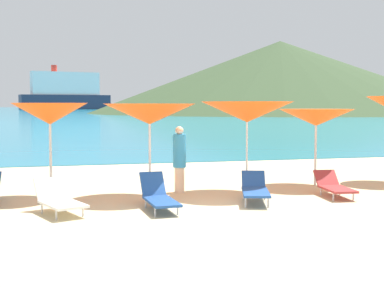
{
  "coord_description": "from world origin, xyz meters",
  "views": [
    {
      "loc": [
        -3.26,
        -9.72,
        2.15
      ],
      "look_at": [
        -0.01,
        2.82,
        1.2
      ],
      "focal_mm": 50.41,
      "sensor_mm": 36.0,
      "label": 1
    }
  ],
  "objects_px": {
    "umbrella_3": "(50,114)",
    "umbrella_4": "(150,114)",
    "lounge_chair_8": "(334,186)",
    "cruise_ship": "(66,93)",
    "umbrella_5": "(247,112)",
    "umbrella_6": "(316,118)",
    "lounge_chair_2": "(59,200)",
    "lounge_chair_4": "(159,196)",
    "lounge_chair_5": "(255,189)",
    "beachgoer_0": "(179,158)"
  },
  "relations": [
    {
      "from": "umbrella_6",
      "to": "cruise_ship",
      "type": "distance_m",
      "value": 240.41
    },
    {
      "from": "umbrella_3",
      "to": "lounge_chair_8",
      "type": "height_order",
      "value": "umbrella_3"
    },
    {
      "from": "lounge_chair_5",
      "to": "umbrella_6",
      "type": "bearing_deg",
      "value": 55.18
    },
    {
      "from": "umbrella_4",
      "to": "umbrella_6",
      "type": "xyz_separation_m",
      "value": [
        4.55,
        0.64,
        -0.12
      ]
    },
    {
      "from": "umbrella_5",
      "to": "lounge_chair_2",
      "type": "relative_size",
      "value": 1.53
    },
    {
      "from": "umbrella_4",
      "to": "lounge_chair_8",
      "type": "xyz_separation_m",
      "value": [
        4.18,
        -1.03,
        -1.68
      ]
    },
    {
      "from": "umbrella_6",
      "to": "lounge_chair_4",
      "type": "xyz_separation_m",
      "value": [
        -4.64,
        -2.15,
        -1.53
      ]
    },
    {
      "from": "beachgoer_0",
      "to": "cruise_ship",
      "type": "distance_m",
      "value": 240.61
    },
    {
      "from": "lounge_chair_8",
      "to": "umbrella_3",
      "type": "bearing_deg",
      "value": 172.66
    },
    {
      "from": "umbrella_3",
      "to": "cruise_ship",
      "type": "bearing_deg",
      "value": 88.54
    },
    {
      "from": "lounge_chair_4",
      "to": "umbrella_4",
      "type": "bearing_deg",
      "value": 84.2
    },
    {
      "from": "lounge_chair_8",
      "to": "umbrella_5",
      "type": "bearing_deg",
      "value": 156.88
    },
    {
      "from": "umbrella_4",
      "to": "lounge_chair_4",
      "type": "xyz_separation_m",
      "value": [
        -0.09,
        -1.51,
        -1.65
      ]
    },
    {
      "from": "lounge_chair_4",
      "to": "umbrella_6",
      "type": "bearing_deg",
      "value": 22.44
    },
    {
      "from": "umbrella_4",
      "to": "lounge_chair_4",
      "type": "height_order",
      "value": "umbrella_4"
    },
    {
      "from": "umbrella_3",
      "to": "umbrella_4",
      "type": "bearing_deg",
      "value": -12.89
    },
    {
      "from": "umbrella_5",
      "to": "lounge_chair_5",
      "type": "height_order",
      "value": "umbrella_5"
    },
    {
      "from": "umbrella_3",
      "to": "lounge_chair_2",
      "type": "xyz_separation_m",
      "value": [
        0.15,
        -1.96,
        -1.65
      ]
    },
    {
      "from": "umbrella_3",
      "to": "lounge_chair_4",
      "type": "height_order",
      "value": "umbrella_3"
    },
    {
      "from": "beachgoer_0",
      "to": "cruise_ship",
      "type": "bearing_deg",
      "value": -154.53
    },
    {
      "from": "umbrella_3",
      "to": "umbrella_6",
      "type": "xyz_separation_m",
      "value": [
        6.78,
        0.13,
        -0.13
      ]
    },
    {
      "from": "lounge_chair_2",
      "to": "lounge_chair_4",
      "type": "relative_size",
      "value": 0.91
    },
    {
      "from": "lounge_chair_4",
      "to": "lounge_chair_5",
      "type": "distance_m",
      "value": 2.23
    },
    {
      "from": "umbrella_5",
      "to": "lounge_chair_8",
      "type": "xyz_separation_m",
      "value": [
        1.8,
        -1.01,
        -1.72
      ]
    },
    {
      "from": "lounge_chair_5",
      "to": "lounge_chair_8",
      "type": "xyz_separation_m",
      "value": [
        2.05,
        0.21,
        -0.04
      ]
    },
    {
      "from": "lounge_chair_4",
      "to": "lounge_chair_5",
      "type": "relative_size",
      "value": 0.96
    },
    {
      "from": "umbrella_5",
      "to": "lounge_chair_8",
      "type": "height_order",
      "value": "umbrella_5"
    },
    {
      "from": "umbrella_4",
      "to": "umbrella_6",
      "type": "bearing_deg",
      "value": 7.99
    },
    {
      "from": "umbrella_6",
      "to": "lounge_chair_4",
      "type": "height_order",
      "value": "umbrella_6"
    },
    {
      "from": "umbrella_4",
      "to": "lounge_chair_2",
      "type": "distance_m",
      "value": 3.02
    },
    {
      "from": "umbrella_5",
      "to": "umbrella_6",
      "type": "distance_m",
      "value": 2.28
    },
    {
      "from": "umbrella_3",
      "to": "umbrella_4",
      "type": "relative_size",
      "value": 0.93
    },
    {
      "from": "umbrella_6",
      "to": "lounge_chair_8",
      "type": "distance_m",
      "value": 2.31
    },
    {
      "from": "umbrella_5",
      "to": "lounge_chair_8",
      "type": "relative_size",
      "value": 1.6
    },
    {
      "from": "umbrella_6",
      "to": "lounge_chair_2",
      "type": "distance_m",
      "value": 7.11
    },
    {
      "from": "umbrella_5",
      "to": "lounge_chair_2",
      "type": "height_order",
      "value": "umbrella_5"
    },
    {
      "from": "lounge_chair_2",
      "to": "lounge_chair_8",
      "type": "height_order",
      "value": "lounge_chair_2"
    },
    {
      "from": "umbrella_5",
      "to": "umbrella_6",
      "type": "relative_size",
      "value": 1.13
    },
    {
      "from": "lounge_chair_4",
      "to": "beachgoer_0",
      "type": "height_order",
      "value": "beachgoer_0"
    },
    {
      "from": "umbrella_6",
      "to": "lounge_chair_2",
      "type": "height_order",
      "value": "umbrella_6"
    },
    {
      "from": "lounge_chair_2",
      "to": "lounge_chair_8",
      "type": "distance_m",
      "value": 6.26
    },
    {
      "from": "lounge_chair_2",
      "to": "beachgoer_0",
      "type": "height_order",
      "value": "beachgoer_0"
    },
    {
      "from": "umbrella_5",
      "to": "lounge_chair_4",
      "type": "height_order",
      "value": "umbrella_5"
    },
    {
      "from": "umbrella_4",
      "to": "lounge_chair_5",
      "type": "relative_size",
      "value": 1.36
    },
    {
      "from": "lounge_chair_4",
      "to": "beachgoer_0",
      "type": "xyz_separation_m",
      "value": [
        0.91,
        2.0,
        0.57
      ]
    },
    {
      "from": "umbrella_5",
      "to": "cruise_ship",
      "type": "xyz_separation_m",
      "value": [
        1.51,
        241.0,
        5.54
      ]
    },
    {
      "from": "lounge_chair_5",
      "to": "umbrella_5",
      "type": "bearing_deg",
      "value": 95.63
    },
    {
      "from": "lounge_chair_8",
      "to": "cruise_ship",
      "type": "height_order",
      "value": "cruise_ship"
    },
    {
      "from": "umbrella_3",
      "to": "beachgoer_0",
      "type": "relative_size",
      "value": 1.35
    },
    {
      "from": "lounge_chair_5",
      "to": "lounge_chair_8",
      "type": "height_order",
      "value": "lounge_chair_5"
    }
  ]
}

